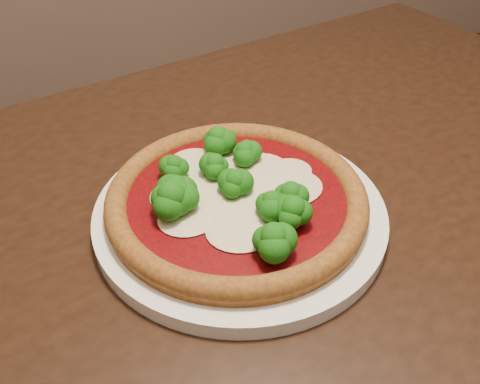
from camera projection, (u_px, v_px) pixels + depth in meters
name	position (u px, v px, depth m)	size (l,w,h in m)	color
dining_table	(269.00, 286.00, 0.64)	(1.44, 1.12, 0.75)	black
plate	(240.00, 214.00, 0.60)	(0.32, 0.32, 0.02)	white
pizza	(234.00, 196.00, 0.58)	(0.29, 0.29, 0.06)	brown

